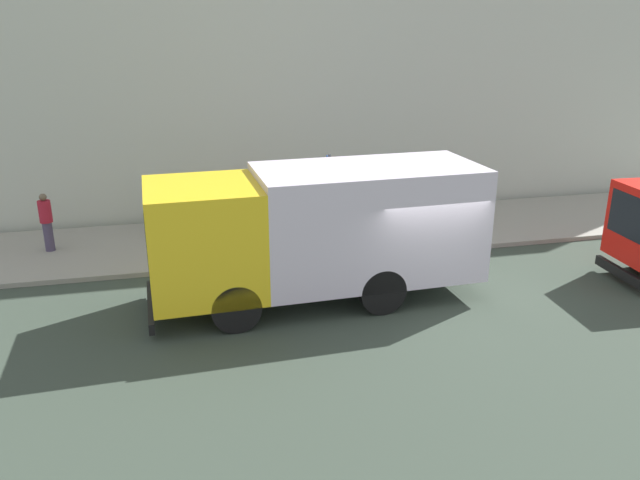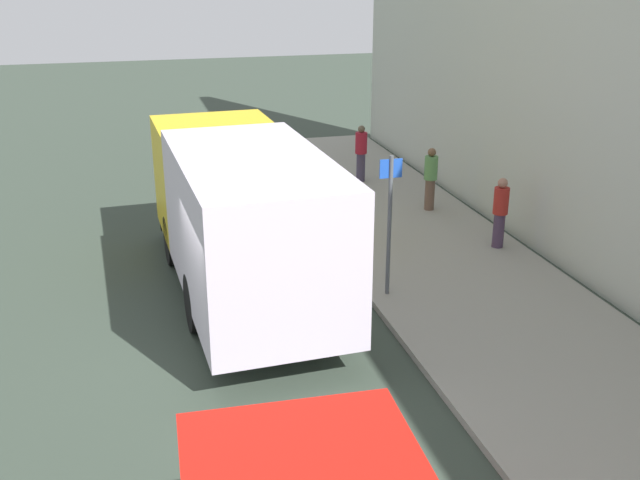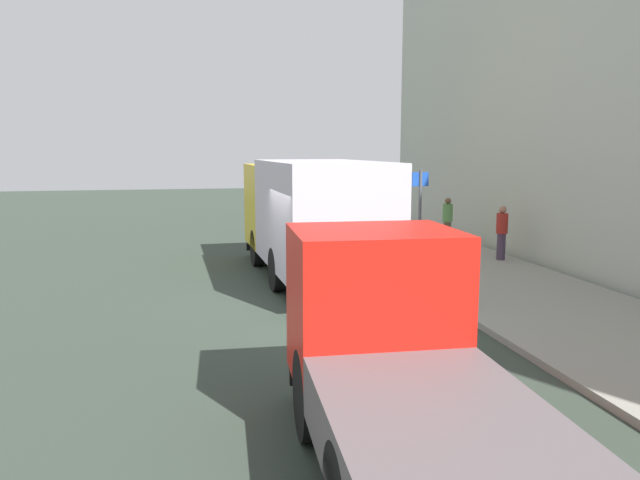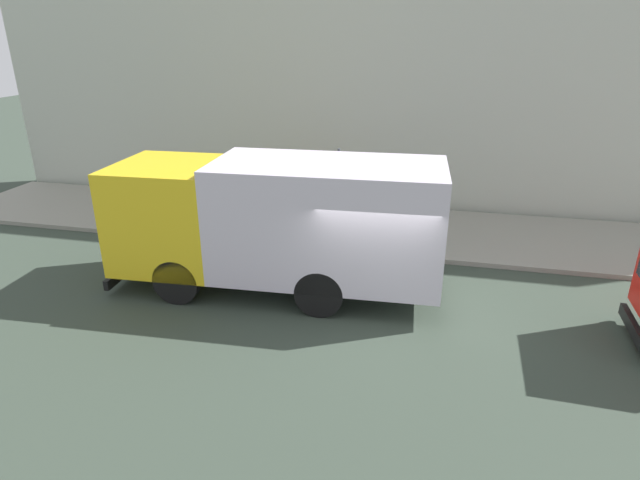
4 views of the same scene
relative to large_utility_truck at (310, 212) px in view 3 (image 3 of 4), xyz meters
name	(u,v)px [view 3 (image 3 of 4)]	position (x,y,z in m)	size (l,w,h in m)	color
ground	(301,302)	(-0.68, -2.43, -1.78)	(80.00, 80.00, 0.00)	#313D32
sidewalk	(509,289)	(4.48, -2.43, -1.71)	(4.32, 30.00, 0.13)	gray
building_facade	(622,59)	(7.14, -2.43, 3.78)	(0.50, 30.00, 11.12)	#B4BBAC
large_utility_truck	(310,212)	(0.00, 0.00, 0.00)	(2.86, 7.78, 3.15)	yellow
small_flatbed_truck	(399,364)	(-0.88, -9.63, -0.62)	(2.22, 5.48, 2.47)	red
pedestrian_walking	(502,231)	(6.01, 0.82, -0.78)	(0.42, 0.42, 1.63)	#413047
pedestrian_standing	(447,220)	(5.54, 3.74, -0.78)	(0.46, 0.46, 1.65)	brown
pedestrian_third	(394,212)	(4.62, 6.73, -0.77)	(0.49, 0.49, 1.66)	#413952
street_sign_post	(420,214)	(2.71, -0.92, -0.01)	(0.44, 0.08, 2.79)	#4C5156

